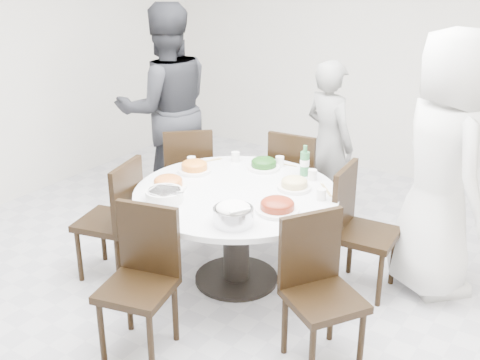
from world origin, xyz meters
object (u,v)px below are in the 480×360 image
Objects in this scene: diner_right at (442,166)px; dining_table at (236,237)px; chair_ne at (367,232)px; chair_se at (324,297)px; chair_nw at (187,175)px; beverage_bottle at (305,161)px; chair_s at (137,286)px; chair_sw at (108,219)px; rice_bowl at (233,216)px; diner_left at (166,109)px; chair_n at (299,180)px; soup_bowl at (164,195)px; diner_middle at (329,143)px.

dining_table is at bearing 78.20° from diner_right.
chair_ne is 0.94m from chair_se.
chair_ne is 1.79m from chair_nw.
beverage_bottle is (-0.59, 0.11, 0.40)m from chair_ne.
chair_s reaches higher than dining_table.
diner_right is 1.01m from beverage_bottle.
rice_bowl is at bearing 76.56° from chair_sw.
diner_left is 7.96× the size of beverage_bottle.
dining_table is 1.58× the size of chair_sw.
chair_se is at bearing 117.16° from chair_n.
chair_sw is at bearing 131.36° from chair_s.
chair_ne is at bearing 27.20° from dining_table.
beverage_bottle reaches higher than chair_n.
chair_s is 0.75m from soup_bowl.
diner_middle is at bearing 174.15° from chair_nw.
chair_ne is at bearing 36.39° from soup_bowl.
chair_s reaches higher than rice_bowl.
chair_s is at bearing 108.42° from diner_middle.
chair_sw and chair_s have the same top height.
beverage_bottle is at bearing 91.58° from rice_bowl.
diner_left reaches higher than diner_right.
chair_nw is (-1.78, 0.13, 0.00)m from chair_ne.
chair_sw is (0.06, -1.04, 0.00)m from chair_nw.
chair_n is at bearing 92.38° from dining_table.
soup_bowl is at bearing -126.82° from dining_table.
chair_ne and chair_nw have the same top height.
chair_nw reaches higher than rice_bowl.
chair_s is at bearing 71.95° from diner_left.
chair_se reaches higher than soup_bowl.
dining_table is 1.58m from diner_right.
diner_right is (2.16, 0.20, 0.49)m from chair_nw.
chair_n is 3.58× the size of soup_bowl.
chair_n is 3.62× the size of rice_bowl.
diner_left reaches higher than chair_n.
diner_right is 2.58m from diner_left.
diner_left is 1.61m from soup_bowl.
chair_sw is 1.01m from chair_s.
chair_n is at bearing 34.73° from diner_right.
diner_left is (-1.34, 0.80, 0.60)m from dining_table.
chair_sw is 2.50m from diner_right.
dining_table is at bearing 111.83° from chair_ne.
chair_nw is 3.89× the size of beverage_bottle.
diner_middle reaches higher than chair_n.
diner_right is 1.31m from diner_middle.
chair_nw is at bearing 58.94° from diner_middle.
chair_n is 1.00m from chair_nw.
chair_se is 0.63× the size of diner_middle.
beverage_bottle is at bearing 124.03° from diner_middle.
diner_middle is at bearing 103.04° from beverage_bottle.
dining_table is at bearing -115.35° from beverage_bottle.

